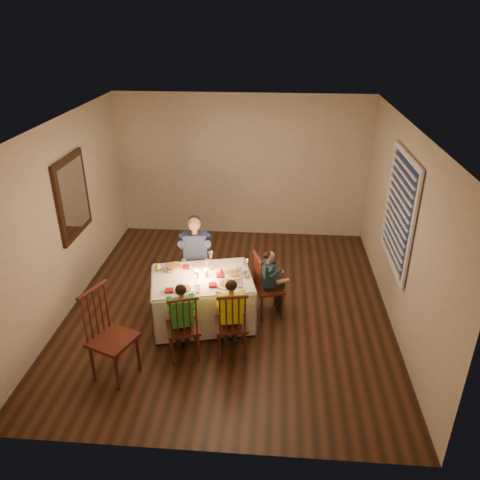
# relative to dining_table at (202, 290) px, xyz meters

# --- Properties ---
(ground) EXTENTS (5.00, 5.00, 0.00)m
(ground) POSITION_rel_dining_table_xyz_m (0.32, 0.38, -0.49)
(ground) COLOR black
(ground) RESTS_ON ground
(wall_left) EXTENTS (0.02, 5.00, 2.60)m
(wall_left) POSITION_rel_dining_table_xyz_m (-1.93, 0.38, 0.81)
(wall_left) COLOR beige
(wall_left) RESTS_ON ground
(wall_right) EXTENTS (0.02, 5.00, 2.60)m
(wall_right) POSITION_rel_dining_table_xyz_m (2.57, 0.38, 0.81)
(wall_right) COLOR beige
(wall_right) RESTS_ON ground
(wall_back) EXTENTS (4.50, 0.02, 2.60)m
(wall_back) POSITION_rel_dining_table_xyz_m (0.32, 2.88, 0.81)
(wall_back) COLOR beige
(wall_back) RESTS_ON ground
(ceiling) EXTENTS (5.00, 5.00, 0.00)m
(ceiling) POSITION_rel_dining_table_xyz_m (0.32, 0.38, 2.11)
(ceiling) COLOR white
(ceiling) RESTS_ON wall_back
(dining_table) EXTENTS (1.50, 1.23, 0.66)m
(dining_table) POSITION_rel_dining_table_xyz_m (0.00, 0.00, 0.00)
(dining_table) COLOR silver
(dining_table) RESTS_ON ground
(chair_adult) EXTENTS (0.43, 0.41, 0.94)m
(chair_adult) POSITION_rel_dining_table_xyz_m (-0.19, 0.67, -0.49)
(chair_adult) COLOR #37130F
(chair_adult) RESTS_ON ground
(chair_near_left) EXTENTS (0.48, 0.47, 0.94)m
(chair_near_left) POSITION_rel_dining_table_xyz_m (-0.12, -0.74, -0.49)
(chair_near_left) COLOR #37130F
(chair_near_left) RESTS_ON ground
(chair_near_right) EXTENTS (0.44, 0.43, 0.94)m
(chair_near_right) POSITION_rel_dining_table_xyz_m (0.45, -0.63, -0.49)
(chair_near_right) COLOR #37130F
(chair_near_right) RESTS_ON ground
(chair_end) EXTENTS (0.47, 0.48, 0.94)m
(chair_end) POSITION_rel_dining_table_xyz_m (0.89, 0.23, -0.49)
(chair_end) COLOR #37130F
(chair_end) RESTS_ON ground
(chair_extra) EXTENTS (0.59, 0.60, 1.13)m
(chair_extra) POSITION_rel_dining_table_xyz_m (-0.84, -1.14, -0.49)
(chair_extra) COLOR #37130F
(chair_extra) RESTS_ON ground
(adult) EXTENTS (0.51, 0.48, 1.25)m
(adult) POSITION_rel_dining_table_xyz_m (-0.19, 0.67, -0.49)
(adult) COLOR navy
(adult) RESTS_ON ground
(child_green) EXTENTS (0.41, 0.39, 1.03)m
(child_green) POSITION_rel_dining_table_xyz_m (-0.12, -0.74, -0.49)
(child_green) COLOR green
(child_green) RESTS_ON ground
(child_yellow) EXTENTS (0.40, 0.38, 1.06)m
(child_yellow) POSITION_rel_dining_table_xyz_m (0.45, -0.63, -0.49)
(child_yellow) COLOR #F7FC1B
(child_yellow) RESTS_ON ground
(child_teal) EXTENTS (0.36, 0.38, 0.99)m
(child_teal) POSITION_rel_dining_table_xyz_m (0.89, 0.23, -0.49)
(child_teal) COLOR #1A3342
(child_teal) RESTS_ON ground
(setting_adult) EXTENTS (0.31, 0.31, 0.02)m
(setting_adult) POSITION_rel_dining_table_xyz_m (-0.08, 0.26, 0.21)
(setting_adult) COLOR white
(setting_adult) RESTS_ON dining_table
(setting_green) EXTENTS (0.31, 0.31, 0.02)m
(setting_green) POSITION_rel_dining_table_xyz_m (-0.17, -0.34, 0.21)
(setting_green) COLOR white
(setting_green) RESTS_ON dining_table
(setting_yellow) EXTENTS (0.31, 0.31, 0.02)m
(setting_yellow) POSITION_rel_dining_table_xyz_m (0.35, -0.17, 0.21)
(setting_yellow) COLOR white
(setting_yellow) RESTS_ON dining_table
(setting_teal) EXTENTS (0.31, 0.31, 0.02)m
(setting_teal) POSITION_rel_dining_table_xyz_m (0.42, 0.08, 0.21)
(setting_teal) COLOR white
(setting_teal) RESTS_ON dining_table
(candle_left) EXTENTS (0.06, 0.06, 0.10)m
(candle_left) POSITION_rel_dining_table_xyz_m (-0.06, -0.01, 0.25)
(candle_left) COLOR silver
(candle_left) RESTS_ON dining_table
(candle_right) EXTENTS (0.06, 0.06, 0.10)m
(candle_right) POSITION_rel_dining_table_xyz_m (0.06, 0.01, 0.25)
(candle_right) COLOR silver
(candle_right) RESTS_ON dining_table
(squash) EXTENTS (0.09, 0.09, 0.09)m
(squash) POSITION_rel_dining_table_xyz_m (-0.61, 0.14, 0.24)
(squash) COLOR yellow
(squash) RESTS_ON dining_table
(orange_fruit) EXTENTS (0.08, 0.08, 0.08)m
(orange_fruit) POSITION_rel_dining_table_xyz_m (0.23, 0.10, 0.24)
(orange_fruit) COLOR #F65B14
(orange_fruit) RESTS_ON dining_table
(serving_bowl) EXTENTS (0.32, 0.32, 0.06)m
(serving_bowl) POSITION_rel_dining_table_xyz_m (-0.42, 0.16, 0.23)
(serving_bowl) COLOR white
(serving_bowl) RESTS_ON dining_table
(wall_mirror) EXTENTS (0.06, 0.95, 1.15)m
(wall_mirror) POSITION_rel_dining_table_xyz_m (-1.90, 0.68, 1.01)
(wall_mirror) COLOR black
(wall_mirror) RESTS_ON wall_left
(window_blinds) EXTENTS (0.07, 1.34, 1.54)m
(window_blinds) POSITION_rel_dining_table_xyz_m (2.53, 0.48, 1.01)
(window_blinds) COLOR #0D1934
(window_blinds) RESTS_ON wall_right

